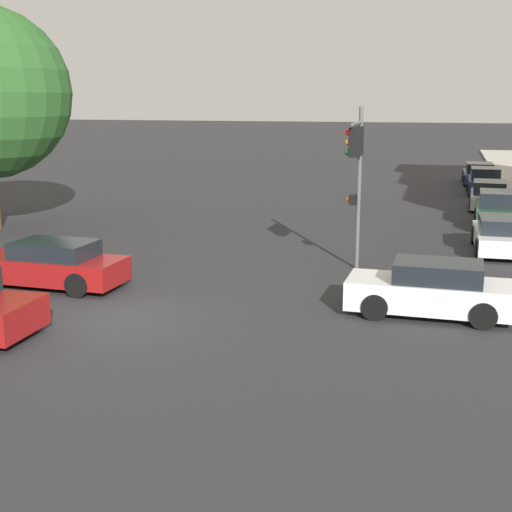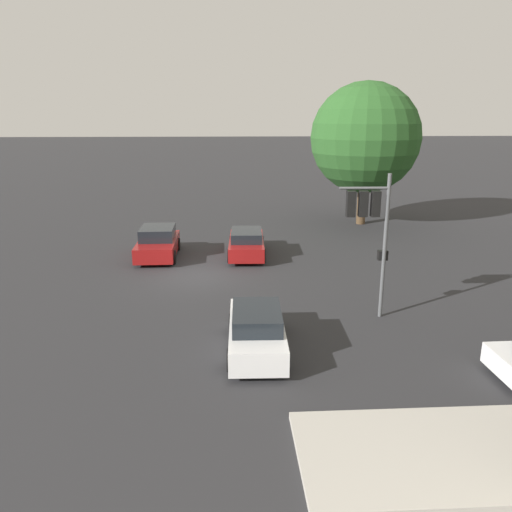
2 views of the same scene
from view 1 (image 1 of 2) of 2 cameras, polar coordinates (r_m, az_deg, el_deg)
The scene contains 9 objects.
ground_plane at distance 18.74m, azimuth -10.91°, elevation -4.97°, with size 300.00×300.00×0.00m, color #28282B.
traffic_signal at distance 22.78m, azimuth 7.98°, elevation 7.92°, with size 0.55×1.92×5.29m.
crossing_car_1 at distance 19.05m, azimuth 13.89°, elevation -2.65°, with size 4.32×1.91×1.45m.
crossing_car_2 at distance 22.20m, azimuth -16.06°, elevation -0.67°, with size 4.57×2.04×1.40m.
parked_car_0 at distance 27.63m, azimuth 19.03°, elevation 1.59°, with size 1.99×4.28×1.32m.
parked_car_1 at distance 32.98m, azimuth 18.86°, elevation 3.47°, with size 2.13×4.20×1.59m.
parked_car_2 at distance 38.26m, azimuth 18.12°, elevation 4.60°, with size 1.99×4.23×1.44m.
parked_car_3 at distance 44.02m, azimuth 17.82°, elevation 5.67°, with size 1.94×4.26×1.57m.
parked_car_4 at distance 49.12m, azimuth 17.41°, elevation 6.28°, with size 2.05×4.69×1.40m.
Camera 1 is at (7.88, -16.06, 5.58)m, focal length 50.00 mm.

